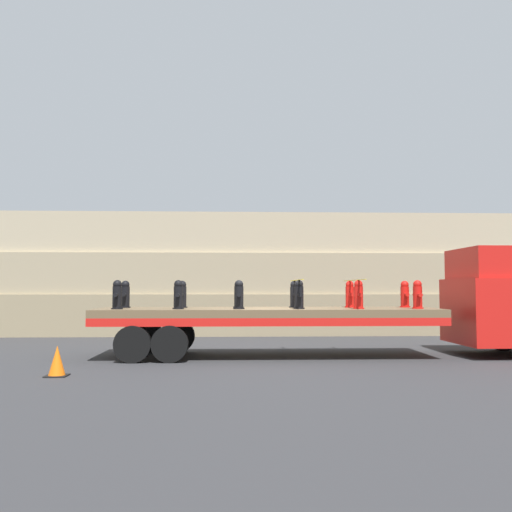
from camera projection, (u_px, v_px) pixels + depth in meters
The scene contains 19 objects.
ground_plane at pixel (268, 356), 14.89m from camera, with size 120.00×120.00×0.00m, color #2D2D30.
rock_cliff at pixel (256, 274), 22.84m from camera, with size 60.00×3.30×4.69m.
truck_cab at pixel (507, 301), 15.24m from camera, with size 2.64×2.62×2.85m.
flatbed_trailer at pixel (249, 317), 14.93m from camera, with size 8.84×2.57×1.26m.
fire_hydrant_black_near_0 at pixel (117, 295), 14.29m from camera, with size 0.29×0.51×0.73m.
fire_hydrant_black_far_0 at pixel (125, 295), 15.37m from camera, with size 0.29×0.51×0.73m.
fire_hydrant_black_near_1 at pixel (178, 295), 14.35m from camera, with size 0.29×0.51×0.73m.
fire_hydrant_black_far_1 at pixel (182, 295), 15.43m from camera, with size 0.29×0.51×0.73m.
fire_hydrant_black_near_2 at pixel (239, 295), 14.41m from camera, with size 0.29×0.51×0.73m.
fire_hydrant_black_far_2 at pixel (238, 295), 15.49m from camera, with size 0.29×0.51×0.73m.
fire_hydrant_black_near_3 at pixel (299, 295), 14.47m from camera, with size 0.29×0.51×0.73m.
fire_hydrant_black_far_3 at pixel (294, 295), 15.55m from camera, with size 0.29×0.51×0.73m.
fire_hydrant_red_near_4 at pixel (359, 295), 14.54m from camera, with size 0.29×0.51×0.73m.
fire_hydrant_red_far_4 at pixel (350, 295), 15.62m from camera, with size 0.29×0.51×0.73m.
fire_hydrant_red_near_5 at pixel (418, 295), 14.60m from camera, with size 0.29×0.51×0.73m.
fire_hydrant_red_far_5 at pixel (405, 295), 15.68m from camera, with size 0.29×0.51×0.73m.
cargo_strap_rear at pixel (297, 280), 15.04m from camera, with size 0.05×2.66×0.01m.
cargo_strap_middle at pixel (354, 280), 15.10m from camera, with size 0.05×2.66×0.01m.
traffic_cone at pixel (57, 361), 11.52m from camera, with size 0.43×0.43×0.62m.
Camera 1 is at (-0.92, -14.99, 1.76)m, focal length 40.00 mm.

